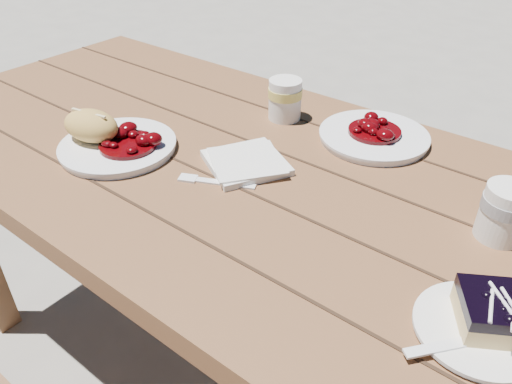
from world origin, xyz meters
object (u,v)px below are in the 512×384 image
Objects in this scene: second_plate at (374,137)px; dessert_plate at (477,330)px; bread_roll at (91,126)px; blueberry_cake at (494,311)px; picnic_table at (285,243)px; main_plate at (118,147)px; coffee_cup at (505,213)px; second_cup at (285,99)px.

dessert_plate is at bearing -48.19° from second_plate.
bread_roll reaches higher than blueberry_cake.
picnic_table is 8.15× the size of main_plate.
blueberry_cake reaches higher than second_plate.
main_plate is 0.57m from second_plate.
picnic_table is 0.42m from main_plate.
dessert_plate is 0.03m from blueberry_cake.
second_plate is at bearing 40.72° from bread_roll.
blueberry_cake is (0.01, 0.02, 0.03)m from dessert_plate.
blueberry_cake reaches higher than dessert_plate.
bread_roll is at bearing -164.01° from coffee_cup.
picnic_table is 0.49m from bread_roll.
bread_roll reaches higher than main_plate.
second_plate reaches higher than picnic_table.
blueberry_cake is at bearing -31.00° from second_cup.
main_plate is at bearing -137.18° from second_plate.
bread_roll is 1.34× the size of second_cup.
second_cup is (-0.22, -0.03, 0.04)m from second_plate.
blueberry_cake is at bearing -0.45° from main_plate.
second_plate is at bearing 8.49° from second_cup.
second_plate is (0.05, 0.26, 0.17)m from picnic_table.
second_cup reaches higher than picnic_table.
second_cup reaches higher than blueberry_cake.
coffee_cup reaches higher than bread_roll.
picnic_table is at bearing 160.39° from dessert_plate.
blueberry_cake is at bearing -17.37° from picnic_table.
blueberry_cake reaches higher than main_plate.
dessert_plate is at bearing -19.61° from picnic_table.
second_plate is at bearing 78.22° from picnic_table.
coffee_cup is (-0.04, 0.23, 0.04)m from dessert_plate.
coffee_cup is at bearing -14.87° from second_cup.
picnic_table is at bearing -53.05° from second_cup.
second_cup reaches higher than bread_roll.
picnic_table is at bearing 131.57° from blueberry_cake.
coffee_cup reaches higher than blueberry_cake.
dessert_plate is 0.24m from coffee_cup.
picnic_table is at bearing 19.48° from bread_roll.
picnic_table is 16.35× the size of blueberry_cake.
coffee_cup is at bearing 11.98° from picnic_table.
bread_roll is 1.07× the size of blueberry_cake.
blueberry_cake is 0.22m from coffee_cup.
blueberry_cake is 1.26× the size of coffee_cup.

